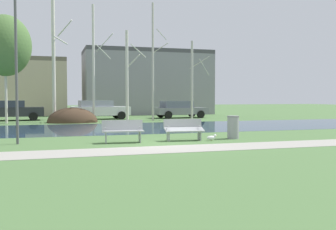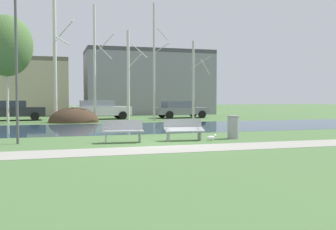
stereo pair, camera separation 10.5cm
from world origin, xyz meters
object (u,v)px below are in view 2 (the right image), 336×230
(seagull, at_px, (212,138))
(streetlamp, at_px, (16,39))
(bench_left, at_px, (123,130))
(trash_bin, at_px, (233,127))
(parked_van_nearest_dark, at_px, (12,110))
(bench_right, at_px, (184,129))
(parked_hatch_third_grey, at_px, (181,109))
(parked_sedan_second_white, at_px, (101,109))

(seagull, relative_size, streetlamp, 0.08)
(bench_left, height_order, trash_bin, trash_bin)
(parked_van_nearest_dark, bearing_deg, streetlamp, -83.75)
(bench_right, height_order, trash_bin, trash_bin)
(seagull, height_order, parked_van_nearest_dark, parked_van_nearest_dark)
(trash_bin, height_order, parked_hatch_third_grey, parked_hatch_third_grey)
(bench_right, relative_size, parked_sedan_second_white, 0.35)
(streetlamp, relative_size, parked_sedan_second_white, 1.29)
(trash_bin, bearing_deg, bench_right, -178.23)
(bench_right, distance_m, parked_van_nearest_dark, 18.21)
(bench_left, bearing_deg, streetlamp, 170.31)
(seagull, xyz_separation_m, parked_hatch_third_grey, (4.16, 16.57, 0.63))
(seagull, distance_m, parked_hatch_third_grey, 17.10)
(trash_bin, relative_size, parked_hatch_third_grey, 0.21)
(parked_van_nearest_dark, bearing_deg, trash_bin, -57.54)
(seagull, distance_m, parked_van_nearest_dark, 19.09)
(trash_bin, xyz_separation_m, parked_van_nearest_dark, (-10.33, 16.25, 0.29))
(streetlamp, bearing_deg, parked_van_nearest_dark, 96.25)
(bench_left, distance_m, parked_sedan_second_white, 16.15)
(bench_right, relative_size, streetlamp, 0.27)
(streetlamp, bearing_deg, bench_left, -9.69)
(trash_bin, distance_m, seagull, 1.35)
(bench_right, relative_size, trash_bin, 1.68)
(trash_bin, distance_m, streetlamp, 9.30)
(parked_sedan_second_white, distance_m, parked_hatch_third_grey, 6.73)
(bench_left, distance_m, parked_van_nearest_dark, 17.25)
(bench_left, xyz_separation_m, seagull, (3.55, -0.43, -0.34))
(parked_sedan_second_white, bearing_deg, seagull, -81.19)
(parked_van_nearest_dark, xyz_separation_m, parked_hatch_third_grey, (13.30, -0.17, -0.04))
(streetlamp, relative_size, parked_hatch_third_grey, 1.32)
(parked_hatch_third_grey, bearing_deg, bench_right, -107.89)
(bench_left, relative_size, seagull, 3.60)
(seagull, xyz_separation_m, streetlamp, (-7.42, 1.09, 3.80))
(bench_left, relative_size, parked_van_nearest_dark, 0.36)
(streetlamp, xyz_separation_m, parked_van_nearest_dark, (-1.71, 15.65, -3.13))
(bench_right, height_order, parked_hatch_third_grey, parked_hatch_third_grey)
(trash_bin, relative_size, seagull, 2.13)
(bench_right, bearing_deg, parked_sedan_second_white, 95.38)
(seagull, relative_size, parked_van_nearest_dark, 0.10)
(bench_left, xyz_separation_m, bench_right, (2.50, 0.00, 0.00))
(trash_bin, height_order, seagull, trash_bin)
(seagull, bearing_deg, bench_right, 157.76)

